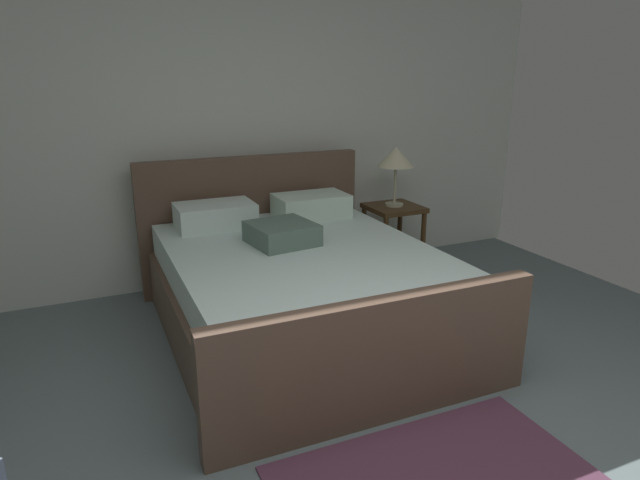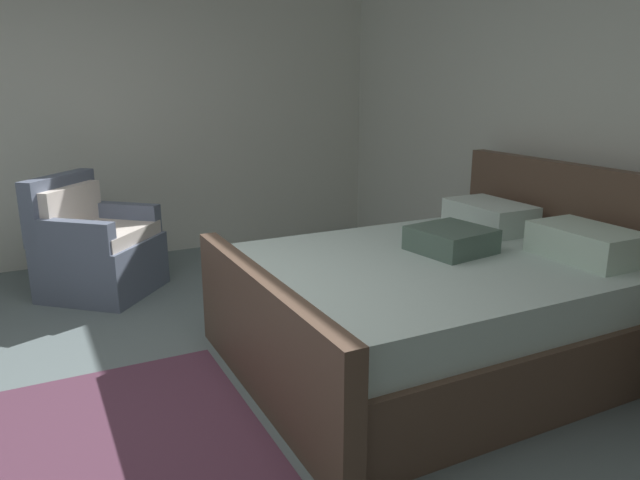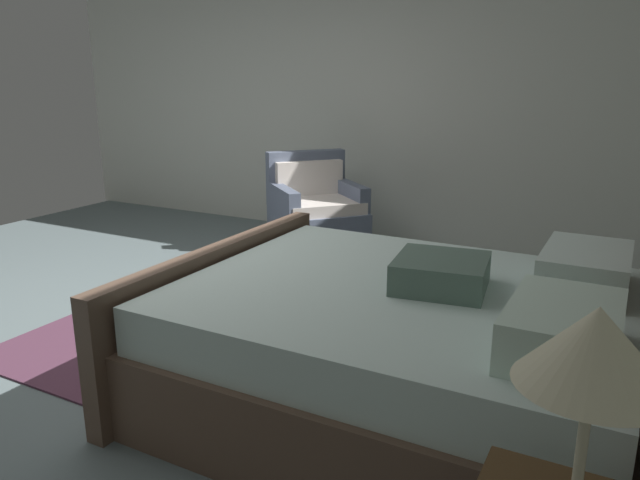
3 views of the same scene
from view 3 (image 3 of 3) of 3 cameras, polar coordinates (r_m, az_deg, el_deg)
name	(u,v)px [view 3 (image 3 of 3)]	position (r m, az deg, el deg)	size (l,w,h in m)	color
ground_plane	(122,327)	(4.09, -18.26, -7.89)	(5.74, 6.35, 0.02)	slate
wall_side_left	(331,88)	(6.15, 1.01, 14.25)	(0.12, 6.47, 2.87)	silver
bed	(412,346)	(2.85, 8.75, -9.91)	(1.84, 2.22, 1.08)	brown
table_lamp_right	(594,353)	(1.33, 24.62, -9.75)	(0.31, 0.31, 0.51)	#B7B293
armchair	(316,217)	(5.31, -0.42, 2.24)	(1.02, 1.02, 0.90)	slate
area_rug	(131,336)	(3.91, -17.56, -8.69)	(1.40, 1.19, 0.01)	#563146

